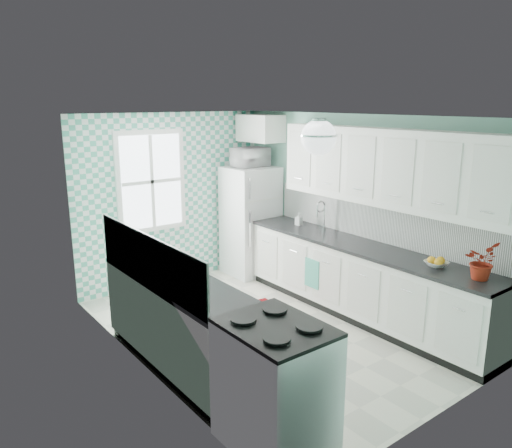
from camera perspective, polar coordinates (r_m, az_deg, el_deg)
floor at (r=6.08m, az=1.08°, el=-12.13°), size 3.00×4.40×0.02m
ceiling at (r=5.46m, az=1.21°, el=12.34°), size 3.00×4.40×0.02m
wall_back at (r=7.45m, az=-9.52°, el=2.84°), size 3.00×0.02×2.50m
wall_front at (r=4.23m, az=20.29°, el=-6.53°), size 3.00×0.02×2.50m
wall_left at (r=4.88m, az=-12.89°, el=-3.27°), size 0.02×4.40×2.50m
wall_right at (r=6.66m, az=11.35°, el=1.44°), size 0.02×4.40×2.50m
accent_wall at (r=7.44m, az=-9.44°, el=2.82°), size 3.00×0.01×2.50m
window at (r=7.20m, az=-11.89°, el=4.78°), size 1.04×0.05×1.44m
backsplash_right at (r=6.41m, az=13.87°, el=0.30°), size 0.02×3.60×0.51m
backsplash_left at (r=4.84m, az=-12.24°, el=-4.06°), size 0.02×2.15×0.51m
upper_cabinets_right at (r=6.04m, az=14.82°, el=6.24°), size 0.33×3.20×0.90m
upper_cabinet_fridge at (r=7.71m, az=0.24°, el=10.90°), size 0.40×0.74×0.40m
ceiling_light at (r=4.87m, az=7.16°, el=9.83°), size 0.34×0.34×0.35m
base_cabinets_right at (r=6.41m, az=11.85°, el=-6.55°), size 0.60×3.60×0.90m
countertop_right at (r=6.25m, az=11.98°, el=-2.55°), size 0.63×3.60×0.04m
base_cabinets_left at (r=5.23m, az=-8.91°, el=-11.28°), size 0.60×2.15×0.90m
countertop_left at (r=5.06m, az=-8.97°, el=-6.41°), size 0.63×2.15×0.04m
fridge at (r=7.76m, az=-0.63°, el=0.38°), size 0.73×0.73×1.68m
stove at (r=4.05m, az=2.21°, el=-17.87°), size 0.67×0.84×1.02m
sink at (r=6.80m, az=6.87°, el=-0.87°), size 0.43×0.36×0.53m
rug at (r=6.37m, az=0.69°, el=-10.67°), size 0.85×1.12×0.02m
dish_towel at (r=6.54m, az=6.41°, el=-5.64°), size 0.10×0.24×0.38m
fruit_bowl at (r=5.68m, az=19.91°, el=-4.29°), size 0.26×0.26×0.06m
potted_plant at (r=5.40m, az=24.32°, el=-3.88°), size 0.40×0.37×0.37m
soap_bottle at (r=7.09m, az=4.91°, el=0.58°), size 0.09×0.09×0.18m
microwave at (r=7.59m, az=-0.65°, el=7.63°), size 0.53×0.36×0.29m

